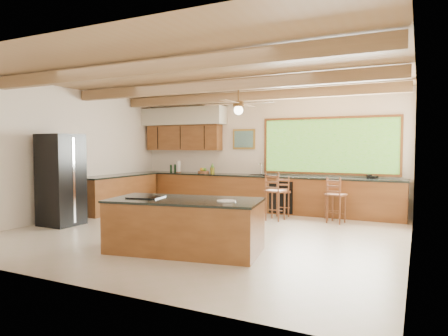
% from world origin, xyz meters
% --- Properties ---
extents(ground, '(7.20, 7.20, 0.00)m').
position_xyz_m(ground, '(0.00, 0.00, 0.00)').
color(ground, beige).
rests_on(ground, ground).
extents(room_shell, '(7.27, 6.54, 3.02)m').
position_xyz_m(room_shell, '(-0.17, 0.65, 2.21)').
color(room_shell, white).
rests_on(room_shell, ground).
extents(counter_run, '(7.12, 3.10, 1.24)m').
position_xyz_m(counter_run, '(-0.82, 2.52, 0.46)').
color(counter_run, brown).
rests_on(counter_run, ground).
extents(island, '(2.53, 1.51, 0.85)m').
position_xyz_m(island, '(0.40, -1.34, 0.42)').
color(island, brown).
rests_on(island, ground).
extents(refrigerator, '(0.76, 0.74, 1.91)m').
position_xyz_m(refrigerator, '(-3.05, -0.68, 0.96)').
color(refrigerator, black).
rests_on(refrigerator, ground).
extents(bar_stool_a, '(0.41, 0.41, 0.96)m').
position_xyz_m(bar_stool_a, '(0.81, 2.40, 0.57)').
color(bar_stool_a, brown).
rests_on(bar_stool_a, ground).
extents(bar_stool_b, '(0.44, 0.44, 1.09)m').
position_xyz_m(bar_stool_b, '(0.82, 1.74, 0.65)').
color(bar_stool_b, brown).
rests_on(bar_stool_b, ground).
extents(bar_stool_c, '(0.44, 0.44, 1.01)m').
position_xyz_m(bar_stool_c, '(2.10, 2.03, 0.60)').
color(bar_stool_c, brown).
rests_on(bar_stool_c, ground).
extents(bar_stool_d, '(0.45, 0.45, 0.95)m').
position_xyz_m(bar_stool_d, '(1.96, 2.40, 0.56)').
color(bar_stool_d, brown).
rests_on(bar_stool_d, ground).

